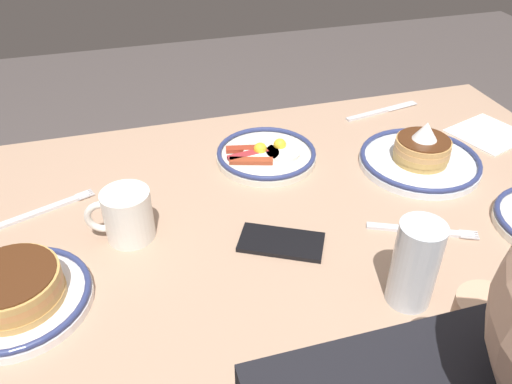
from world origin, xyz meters
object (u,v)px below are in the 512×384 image
Objects in this scene: plate_center_pancakes at (420,156)px; cell_phone at (281,242)px; paper_napkin at (488,134)px; fork_near at (422,231)px; drinking_glass at (414,268)px; fork_far at (47,209)px; plate_near_main at (266,154)px; butter_knife at (382,111)px; coffee_mug at (126,215)px; plate_far_companion at (16,293)px.

plate_center_pancakes is 0.39m from cell_phone.
fork_near reaches higher than paper_napkin.
cell_phone is at bearing -49.62° from drinking_glass.
fork_far is (0.75, -0.06, -0.02)m from plate_center_pancakes.
plate_center_pancakes reaches higher than plate_near_main.
plate_center_pancakes is at bearing -128.72° from cell_phone.
cell_phone reaches higher than paper_napkin.
plate_center_pancakes is 0.25m from butter_knife.
drinking_glass is at bearing 51.39° from fork_near.
butter_knife is at bearing -166.39° from fork_far.
coffee_mug is 0.19m from fork_far.
plate_center_pancakes is 0.80m from plate_far_companion.
cell_phone is 0.79× the size of fork_near.
fork_near is at bearing 38.92° from paper_napkin.
plate_center_pancakes is at bearing 159.63° from plate_near_main.
drinking_glass is at bearing 165.31° from plate_far_companion.
coffee_mug reaches higher than fork_near.
coffee_mug is 0.77× the size of paper_napkin.
plate_near_main is 0.32m from plate_center_pancakes.
drinking_glass reaches higher than butter_knife.
coffee_mug reaches higher than cell_phone.
plate_center_pancakes is 1.74× the size of cell_phone.
coffee_mug is at bearing -33.94° from drinking_glass.
drinking_glass reaches higher than plate_far_companion.
fork_far reaches higher than paper_napkin.
paper_napkin is at bearing -165.90° from plate_far_companion.
plate_far_companion is 1.51× the size of cell_phone.
fork_near is at bearing 178.59° from plate_far_companion.
plate_far_companion is (0.78, 0.18, 0.00)m from plate_center_pancakes.
fork_far is at bearing 13.61° from butter_knife.
plate_near_main is at bearing -148.58° from plate_far_companion.
fork_near is at bearing 165.10° from coffee_mug.
drinking_glass reaches higher than plate_center_pancakes.
plate_far_companion is at bearing 82.69° from fork_far.
plate_center_pancakes is 1.19× the size of butter_knife.
drinking_glass is at bearing 158.11° from cell_phone.
drinking_glass is (-0.57, 0.15, 0.04)m from plate_far_companion.
fork_far is at bearing -35.47° from drinking_glass.
plate_far_companion is at bearing -1.41° from fork_near.
fork_far is 0.84× the size of butter_knife.
plate_center_pancakes reaches higher than plate_far_companion.
plate_center_pancakes reaches higher than fork_far.
coffee_mug is (0.30, 0.17, 0.03)m from plate_near_main.
fork_far is at bearing -39.41° from coffee_mug.
plate_far_companion is at bearing 12.88° from plate_center_pancakes.
paper_napkin is 0.25m from butter_knife.
drinking_glass is 0.81× the size of fork_far.
drinking_glass is (0.21, 0.33, 0.04)m from plate_center_pancakes.
plate_near_main is 0.53m from paper_napkin.
drinking_glass is at bearing 66.07° from butter_knife.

